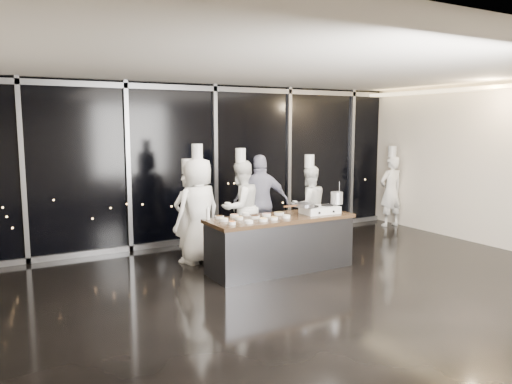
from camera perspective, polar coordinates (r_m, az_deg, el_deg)
ground at (r=7.68m, az=6.41°, el=-10.50°), size 9.00×9.00×0.00m
room_shell at (r=7.40m, az=7.79°, el=6.50°), size 9.02×7.02×3.21m
window_wall at (r=10.29m, az=-4.75°, el=3.28°), size 8.90×0.11×3.20m
demo_counter at (r=8.27m, az=2.78°, el=-5.86°), size 2.46×0.86×0.90m
stove at (r=8.51m, az=7.32°, el=-2.00°), size 0.63×0.42×0.14m
frying_pan at (r=8.31m, az=5.52°, el=-1.49°), size 0.58×0.34×0.05m
stock_pot at (r=8.66m, az=9.21°, el=-0.68°), size 0.22×0.22×0.21m
prep_bowls at (r=7.97m, az=-0.46°, el=-2.90°), size 1.19×0.71×0.05m
squeeze_bottle at (r=7.92m, az=-5.52°, el=-2.38°), size 0.06×0.06×0.23m
chef_far_left at (r=8.78m, az=-7.77°, el=-2.71°), size 0.66×0.52×1.81m
chef_left at (r=8.67m, az=-6.63°, el=-2.05°), size 1.03×0.81×2.07m
chef_center at (r=9.25m, az=-1.75°, el=-1.71°), size 0.98×0.85×1.96m
guest at (r=9.47m, az=0.57°, el=-1.25°), size 1.16×0.75×1.83m
chef_right at (r=9.93m, az=6.05°, el=-1.53°), size 0.84×0.69×1.81m
chef_side at (r=12.16m, az=15.14°, el=0.20°), size 0.63×0.43×1.89m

